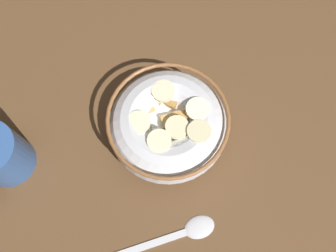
# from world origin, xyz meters

# --- Properties ---
(ground_plane) EXTENTS (1.15, 1.15, 0.02)m
(ground_plane) POSITION_xyz_m (0.00, 0.00, -0.01)
(ground_plane) COLOR brown
(cereal_bowl) EXTENTS (0.18, 0.18, 0.07)m
(cereal_bowl) POSITION_xyz_m (0.00, 0.00, 0.04)
(cereal_bowl) COLOR silver
(cereal_bowl) RESTS_ON ground_plane
(spoon) EXTENTS (0.09, 0.15, 0.01)m
(spoon) POSITION_xyz_m (0.14, 0.05, 0.00)
(spoon) COLOR silver
(spoon) RESTS_ON ground_plane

